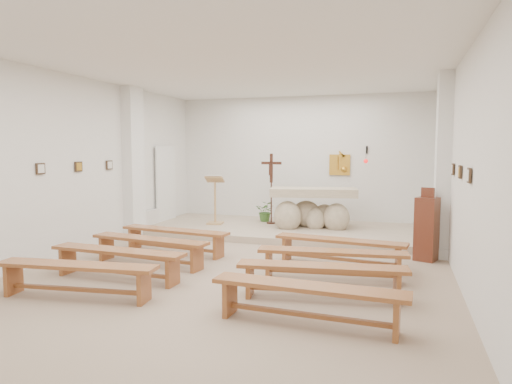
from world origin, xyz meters
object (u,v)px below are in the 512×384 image
(lectern, at_px, (215,200))
(bench_left_fourth, at_px, (76,272))
(bench_right_third, at_px, (322,274))
(donation_pedestal, at_px, (427,228))
(bench_right_fourth, at_px, (308,295))
(bench_left_second, at_px, (149,245))
(altar, at_px, (312,211))
(bench_left_third, at_px, (117,257))
(bench_right_front, at_px, (340,246))
(bench_right_second, at_px, (332,258))
(bench_left_front, at_px, (175,235))
(crucifix_stand, at_px, (271,183))

(lectern, distance_m, bench_left_fourth, 5.61)
(lectern, xyz_separation_m, bench_right_third, (3.52, -4.63, -0.41))
(donation_pedestal, relative_size, bench_right_fourth, 0.58)
(bench_left_second, bearing_deg, altar, 67.97)
(lectern, bearing_deg, bench_right_fourth, -67.87)
(bench_left_third, height_order, bench_right_third, same)
(bench_right_front, relative_size, bench_right_second, 1.00)
(donation_pedestal, distance_m, bench_left_front, 4.82)
(bench_left_second, height_order, bench_left_fourth, same)
(bench_right_front, relative_size, bench_left_fourth, 1.00)
(altar, bearing_deg, bench_left_third, -125.02)
(crucifix_stand, relative_size, bench_left_third, 0.78)
(bench_left_fourth, height_order, bench_right_fourth, same)
(lectern, xyz_separation_m, bench_left_fourth, (0.28, -5.59, -0.41))
(lectern, distance_m, bench_left_front, 2.76)
(bench_right_front, relative_size, bench_left_third, 1.01)
(bench_left_third, bearing_deg, lectern, 96.12)
(bench_right_front, height_order, bench_left_fourth, same)
(bench_left_front, bearing_deg, crucifix_stand, 79.12)
(bench_right_third, bearing_deg, bench_right_fourth, -97.89)
(bench_right_third, bearing_deg, donation_pedestal, 54.54)
(bench_right_second, bearing_deg, crucifix_stand, 110.61)
(altar, relative_size, bench_left_fourth, 0.93)
(bench_left_fourth, bearing_deg, bench_right_fourth, -6.67)
(bench_left_front, relative_size, bench_right_fourth, 1.00)
(bench_left_front, bearing_deg, donation_pedestal, 18.32)
(bench_right_second, distance_m, bench_right_fourth, 1.92)
(bench_right_second, height_order, bench_right_third, same)
(bench_left_third, height_order, bench_left_fourth, same)
(bench_right_front, height_order, bench_right_second, same)
(donation_pedestal, bearing_deg, lectern, -178.59)
(bench_left_second, bearing_deg, bench_left_front, 97.41)
(altar, distance_m, bench_left_third, 5.33)
(lectern, bearing_deg, bench_right_second, -56.29)
(crucifix_stand, relative_size, bench_left_second, 0.77)
(bench_left_front, distance_m, bench_left_fourth, 2.87)
(bench_left_second, bearing_deg, bench_right_second, 7.41)
(bench_right_third, bearing_deg, crucifix_stand, 104.96)
(donation_pedestal, bearing_deg, altar, 162.58)
(bench_left_fourth, distance_m, bench_right_fourth, 3.24)
(altar, height_order, bench_right_second, altar)
(altar, relative_size, bench_right_front, 0.93)
(bench_left_second, relative_size, bench_right_third, 1.00)
(lectern, height_order, donation_pedestal, lectern)
(bench_left_second, relative_size, bench_left_fourth, 1.00)
(crucifix_stand, distance_m, bench_left_second, 4.41)
(lectern, distance_m, bench_right_front, 4.47)
(crucifix_stand, height_order, bench_left_front, crucifix_stand)
(lectern, xyz_separation_m, crucifix_stand, (1.35, 0.53, 0.42))
(lectern, relative_size, bench_right_front, 0.54)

